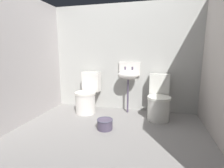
% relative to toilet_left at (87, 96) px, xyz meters
% --- Properties ---
extents(ground_plane, '(3.30, 2.89, 0.08)m').
position_rel_toilet_left_xyz_m(ground_plane, '(0.65, -0.89, -0.36)').
color(ground_plane, gray).
extents(wall_back, '(3.30, 0.10, 2.11)m').
position_rel_toilet_left_xyz_m(wall_back, '(0.65, 0.40, 0.73)').
color(wall_back, '#B0B0AA').
rests_on(wall_back, ground).
extents(wall_left, '(0.10, 2.69, 2.11)m').
position_rel_toilet_left_xyz_m(wall_left, '(-0.84, -0.79, 0.73)').
color(wall_left, '#B4ADAC').
rests_on(wall_left, ground).
extents(toilet_left, '(0.42, 0.61, 0.78)m').
position_rel_toilet_left_xyz_m(toilet_left, '(0.00, 0.00, 0.00)').
color(toilet_left, white).
rests_on(toilet_left, ground).
extents(toilet_right, '(0.40, 0.59, 0.78)m').
position_rel_toilet_left_xyz_m(toilet_right, '(1.37, -0.00, 0.00)').
color(toilet_right, silver).
rests_on(toilet_right, ground).
extents(sink, '(0.42, 0.35, 0.99)m').
position_rel_toilet_left_xyz_m(sink, '(0.79, 0.19, 0.43)').
color(sink, '#4D445A').
rests_on(sink, ground).
extents(bucket, '(0.25, 0.25, 0.16)m').
position_rel_toilet_left_xyz_m(bucket, '(0.57, -0.68, -0.24)').
color(bucket, '#4D445A').
rests_on(bucket, ground).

